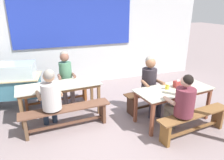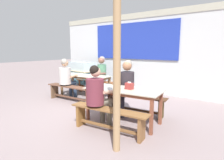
% 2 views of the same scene
% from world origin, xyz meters
% --- Properties ---
extents(ground_plane, '(40.00, 40.00, 0.00)m').
position_xyz_m(ground_plane, '(0.00, 0.00, 0.00)').
color(ground_plane, gray).
extents(backdrop_wall, '(7.60, 0.23, 2.86)m').
position_xyz_m(backdrop_wall, '(-0.01, 2.81, 1.51)').
color(backdrop_wall, silver).
rests_on(backdrop_wall, ground_plane).
extents(dining_table_far, '(1.81, 0.74, 0.74)m').
position_xyz_m(dining_table_far, '(-1.03, 0.91, 0.66)').
color(dining_table_far, '#B7B8A2').
rests_on(dining_table_far, ground_plane).
extents(dining_table_near, '(1.69, 0.87, 0.74)m').
position_xyz_m(dining_table_near, '(1.17, -0.13, 0.66)').
color(dining_table_near, '#B6B29D').
rests_on(dining_table_near, ground_plane).
extents(bench_far_back, '(1.68, 0.35, 0.47)m').
position_xyz_m(bench_far_back, '(-1.07, 1.51, 0.32)').
color(bench_far_back, brown).
rests_on(bench_far_back, ground_plane).
extents(bench_far_front, '(1.78, 0.41, 0.47)m').
position_xyz_m(bench_far_front, '(-1.00, 0.31, 0.32)').
color(bench_far_front, brown).
rests_on(bench_far_front, ground_plane).
extents(bench_near_back, '(1.58, 0.48, 0.47)m').
position_xyz_m(bench_near_back, '(1.11, 0.48, 0.30)').
color(bench_near_back, '#462B18').
rests_on(bench_near_back, ground_plane).
extents(bench_near_front, '(1.60, 0.44, 0.47)m').
position_xyz_m(bench_near_front, '(1.24, -0.73, 0.31)').
color(bench_near_front, brown).
rests_on(bench_near_front, ground_plane).
extents(food_cart, '(1.90, 1.01, 1.07)m').
position_xyz_m(food_cart, '(-2.15, 1.79, 0.64)').
color(food_cart, teal).
rests_on(food_cart, ground_plane).
extents(person_left_back_turned, '(0.51, 0.59, 1.29)m').
position_xyz_m(person_left_back_turned, '(-1.26, 0.35, 0.74)').
color(person_left_back_turned, '#293951').
rests_on(person_left_back_turned, ground_plane).
extents(person_center_facing, '(0.41, 0.53, 1.33)m').
position_xyz_m(person_center_facing, '(-0.80, 1.46, 0.76)').
color(person_center_facing, '#6C5B5E').
rests_on(person_center_facing, ground_plane).
extents(person_right_near_table, '(0.44, 0.57, 1.31)m').
position_xyz_m(person_right_near_table, '(0.91, 0.39, 0.76)').
color(person_right_near_table, '#25242F').
rests_on(person_right_near_table, ground_plane).
extents(person_near_front, '(0.47, 0.58, 1.27)m').
position_xyz_m(person_near_front, '(0.94, -0.69, 0.73)').
color(person_near_front, '#6B6353').
rests_on(person_near_front, ground_plane).
extents(tissue_box, '(0.15, 0.12, 0.16)m').
position_xyz_m(tissue_box, '(1.29, -0.07, 0.80)').
color(tissue_box, maroon).
rests_on(tissue_box, dining_table_near).
extents(condiment_jar, '(0.08, 0.08, 0.12)m').
position_xyz_m(condiment_jar, '(1.02, -0.09, 0.80)').
color(condiment_jar, yellow).
rests_on(condiment_jar, dining_table_near).
extents(soup_bowl, '(0.13, 0.13, 0.05)m').
position_xyz_m(soup_bowl, '(-1.09, 0.83, 0.76)').
color(soup_bowl, silver).
rests_on(soup_bowl, dining_table_far).
extents(wooden_support_post, '(0.11, 0.11, 2.48)m').
position_xyz_m(wooden_support_post, '(1.73, -1.15, 1.24)').
color(wooden_support_post, '#A07D55').
rests_on(wooden_support_post, ground_plane).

